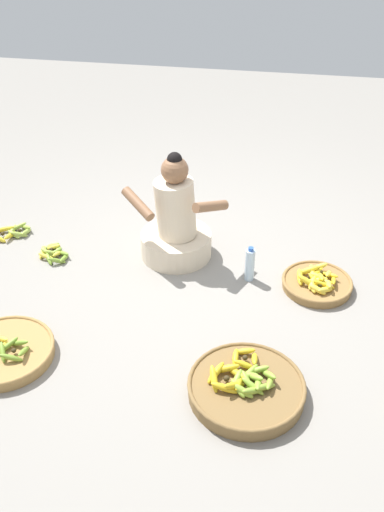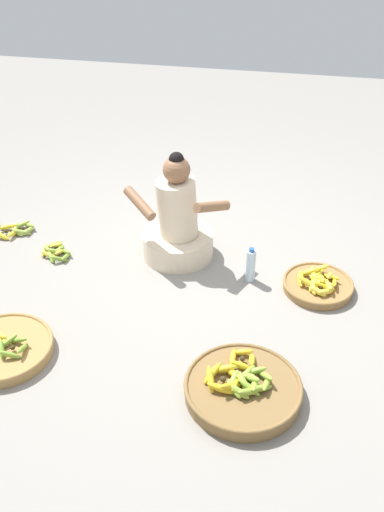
# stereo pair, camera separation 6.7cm
# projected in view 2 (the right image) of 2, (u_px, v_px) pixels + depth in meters

# --- Properties ---
(ground_plane) EXTENTS (10.00, 10.00, 0.00)m
(ground_plane) POSITION_uv_depth(u_px,v_px,m) (198.00, 281.00, 3.91)
(ground_plane) COLOR gray
(vendor_woman_front) EXTENTS (0.75, 0.52, 0.82)m
(vendor_woman_front) POSITION_uv_depth(u_px,v_px,m) (177.00, 224.00, 4.04)
(vendor_woman_front) COLOR beige
(vendor_woman_front) RESTS_ON ground
(banana_basket_front_left) EXTENTS (0.48, 0.48, 0.14)m
(banana_basket_front_left) POSITION_uv_depth(u_px,v_px,m) (318.00, 284.00, 3.81)
(banana_basket_front_left) COLOR olive
(banana_basket_front_left) RESTS_ON ground
(banana_basket_near_vendor) EXTENTS (0.58, 0.58, 0.14)m
(banana_basket_near_vendor) POSITION_uv_depth(u_px,v_px,m) (4.00, 348.00, 3.31)
(banana_basket_near_vendor) COLOR #A87F47
(banana_basket_near_vendor) RESTS_ON ground
(banana_basket_mid_left) EXTENTS (0.64, 0.64, 0.17)m
(banana_basket_mid_left) POSITION_uv_depth(u_px,v_px,m) (243.00, 388.00, 3.04)
(banana_basket_mid_left) COLOR brown
(banana_basket_mid_left) RESTS_ON ground
(loose_bananas_near_bicycle) EXTENTS (0.26, 0.26, 0.08)m
(loose_bananas_near_bicycle) POSITION_uv_depth(u_px,v_px,m) (55.00, 251.00, 4.18)
(loose_bananas_near_bicycle) COLOR olive
(loose_bananas_near_bicycle) RESTS_ON ground
(loose_bananas_back_right) EXTENTS (0.30, 0.27, 0.09)m
(loose_bananas_back_right) POSITION_uv_depth(u_px,v_px,m) (15.00, 230.00, 4.42)
(loose_bananas_back_right) COLOR #9EB747
(loose_bananas_back_right) RESTS_ON ground
(water_bottle) EXTENTS (0.07, 0.07, 0.26)m
(water_bottle) POSITION_uv_depth(u_px,v_px,m) (251.00, 265.00, 3.86)
(water_bottle) COLOR silver
(water_bottle) RESTS_ON ground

